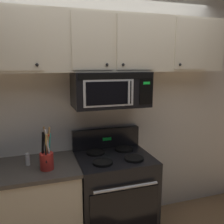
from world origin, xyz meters
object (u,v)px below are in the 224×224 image
object	(u,v)px
stove_range	(114,195)
utensil_crock_red	(47,158)
over_range_microwave	(110,89)
salt_shaker	(28,159)

from	to	relation	value
stove_range	utensil_crock_red	bearing A→B (deg)	-171.20
over_range_microwave	salt_shaker	world-z (taller)	over_range_microwave
stove_range	salt_shaker	size ratio (longest dim) A/B	9.89
stove_range	utensil_crock_red	world-z (taller)	utensil_crock_red
utensil_crock_red	stove_range	bearing A→B (deg)	8.80
utensil_crock_red	over_range_microwave	bearing A→B (deg)	18.24
over_range_microwave	utensil_crock_red	bearing A→B (deg)	-161.76
stove_range	over_range_microwave	xyz separation A→B (m)	(-0.00, 0.12, 1.11)
stove_range	utensil_crock_red	size ratio (longest dim) A/B	2.87
stove_range	utensil_crock_red	distance (m)	0.86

